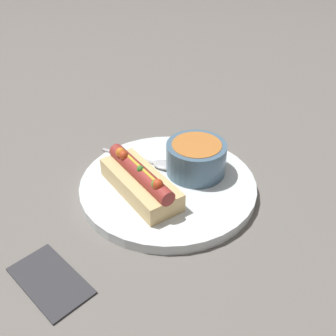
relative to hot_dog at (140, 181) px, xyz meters
name	(u,v)px	position (x,y,z in m)	size (l,w,h in m)	color
ground_plane	(168,190)	(0.00, 0.05, -0.04)	(4.00, 4.00, 0.00)	slate
dinner_plate	(168,186)	(0.00, 0.05, -0.03)	(0.30, 0.30, 0.02)	white
hot_dog	(140,181)	(0.00, 0.00, 0.00)	(0.16, 0.07, 0.06)	#E5C17F
soup_bowl	(195,156)	(0.00, 0.11, 0.01)	(0.10, 0.10, 0.06)	slate
spoon	(157,163)	(-0.05, 0.06, -0.02)	(0.14, 0.10, 0.01)	#B7B7BC
napkin	(50,280)	(0.08, -0.18, -0.04)	(0.13, 0.09, 0.01)	#333338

